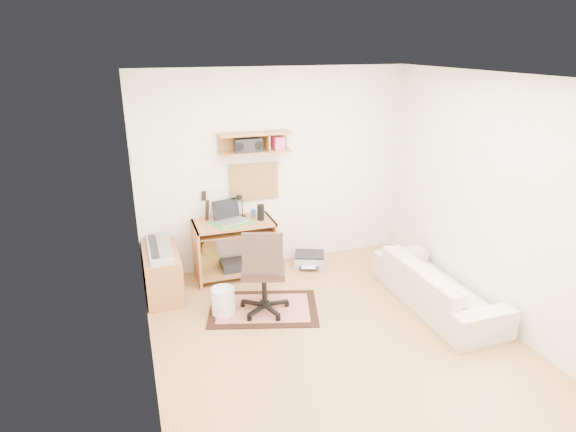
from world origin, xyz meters
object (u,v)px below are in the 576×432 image
object	(u,v)px
desk	(234,249)
sofa	(438,278)
printer	(309,259)
cabinet	(162,272)
task_chair	(264,269)

from	to	relation	value
desk	sofa	bearing A→B (deg)	-36.39
desk	printer	xyz separation A→B (m)	(1.03, -0.01, -0.29)
sofa	cabinet	bearing A→B (deg)	65.98
task_chair	printer	world-z (taller)	task_chair
desk	printer	distance (m)	1.07
cabinet	desk	bearing A→B (deg)	10.63
desk	cabinet	xyz separation A→B (m)	(-0.93, -0.18, -0.10)
cabinet	sofa	xyz separation A→B (m)	(2.96, -1.32, 0.07)
desk	sofa	distance (m)	2.52
desk	printer	size ratio (longest dim) A/B	2.43
sofa	desk	bearing A→B (deg)	53.61
task_chair	sofa	xyz separation A→B (m)	(1.91, -0.51, -0.18)
task_chair	sofa	world-z (taller)	task_chair
desk	cabinet	world-z (taller)	desk
cabinet	printer	xyz separation A→B (m)	(1.97, 0.17, -0.19)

